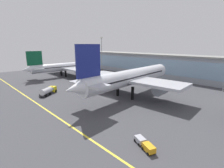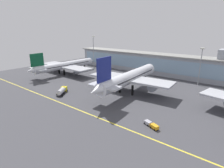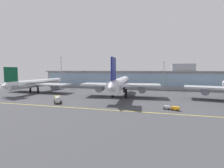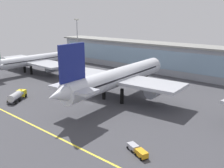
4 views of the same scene
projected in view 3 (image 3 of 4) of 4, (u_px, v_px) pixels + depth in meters
The scene contains 9 objects.
ground_plane at pixel (109, 99), 84.66m from camera, with size 193.82×193.82×0.00m, color #424247.
taxiway_centreline_stripe at pixel (92, 109), 63.50m from camera, with size 155.05×0.50×0.01m, color yellow.
terminal_building at pixel (129, 79), 134.91m from camera, with size 141.44×14.00×19.13m.
airliner_near_left at pixel (37, 83), 109.54m from camera, with size 43.02×54.15×16.14m.
airliner_near_right at pixel (120, 84), 90.93m from camera, with size 42.72×58.01×19.80m.
fuel_tanker_truck at pixel (58, 99), 75.93m from camera, with size 7.14×8.82×2.90m.
baggage_tug_near at pixel (172, 108), 61.64m from camera, with size 5.76×3.57×1.40m.
apron_light_mast_west at pixel (61, 68), 135.72m from camera, with size 1.80×1.80×24.86m.
apron_light_mast_centre at pixel (164, 71), 116.58m from camera, with size 1.80×1.80×20.58m.
Camera 3 is at (23.68, -80.33, 14.64)m, focal length 27.08 mm.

